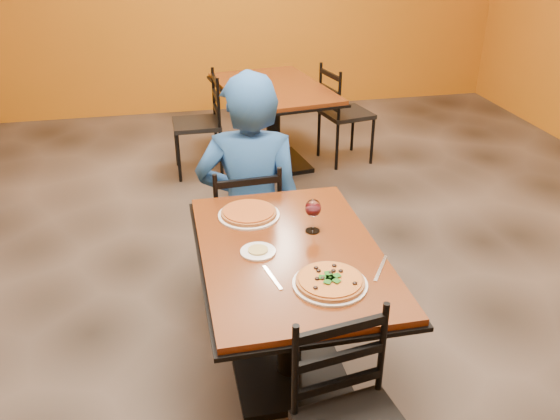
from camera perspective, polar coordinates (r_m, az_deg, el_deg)
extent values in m
cube|color=black|center=(3.46, -0.96, -10.30)|extent=(7.00, 8.00, 0.01)
cube|color=maroon|center=(2.63, 1.02, -4.18)|extent=(0.80, 1.20, 0.03)
cube|color=black|center=(2.65, 1.01, -4.64)|extent=(0.83, 1.23, 0.02)
cylinder|color=black|center=(2.84, 0.96, -10.45)|extent=(0.12, 0.12, 0.66)
cube|color=black|center=(3.07, 0.90, -15.61)|extent=(0.55, 0.55, 0.04)
cube|color=maroon|center=(5.16, -0.69, 11.95)|extent=(1.02, 1.37, 0.03)
cube|color=black|center=(5.17, -0.68, 11.68)|extent=(1.05, 1.41, 0.02)
cylinder|color=black|center=(5.27, -0.66, 8.13)|extent=(0.13, 0.13, 0.66)
cube|color=black|center=(5.40, -0.64, 4.63)|extent=(0.66, 0.66, 0.04)
imported|color=#1B4796|center=(3.46, -2.97, 2.80)|extent=(0.73, 0.55, 1.35)
cylinder|color=white|center=(2.40, 4.94, -7.27)|extent=(0.31, 0.31, 0.01)
cylinder|color=maroon|center=(2.39, 4.96, -6.96)|extent=(0.28, 0.28, 0.02)
cylinder|color=white|center=(2.91, -3.08, -0.50)|extent=(0.31, 0.31, 0.01)
cylinder|color=orange|center=(2.90, -3.09, -0.22)|extent=(0.28, 0.28, 0.02)
cylinder|color=white|center=(2.60, -2.18, -4.11)|extent=(0.16, 0.16, 0.01)
cylinder|color=tan|center=(2.60, -2.18, -3.94)|extent=(0.09, 0.09, 0.01)
cube|color=silver|center=(2.43, -0.76, -6.66)|extent=(0.05, 0.19, 0.00)
cube|color=silver|center=(2.53, 9.89, -5.67)|extent=(0.13, 0.18, 0.00)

